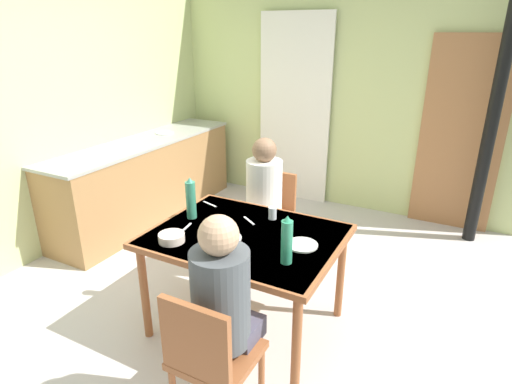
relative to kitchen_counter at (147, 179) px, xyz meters
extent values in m
plane|color=beige|center=(1.67, -1.04, -0.45)|extent=(6.44, 6.44, 0.00)
cube|color=#BFCA85|center=(1.67, 1.43, 0.88)|extent=(4.21, 0.10, 2.65)
cube|color=#BCC688|center=(-0.33, -0.42, 0.88)|extent=(0.10, 3.71, 2.65)
cube|color=#A0693F|center=(3.07, 1.35, 0.55)|extent=(0.80, 0.05, 2.00)
cylinder|color=black|center=(3.31, 1.08, 0.88)|extent=(0.12, 0.12, 2.65)
cube|color=white|center=(1.21, 1.33, 0.66)|extent=(0.90, 0.03, 2.23)
cube|color=#9D7144|center=(0.00, 0.00, -0.02)|extent=(0.60, 2.42, 0.87)
cube|color=#9E9E99|center=(0.00, 0.00, 0.43)|extent=(0.61, 2.47, 0.03)
cylinder|color=#B7B7BC|center=(0.00, 0.36, 0.45)|extent=(0.21, 0.21, 0.01)
cube|color=#95532E|center=(1.93, -1.17, 0.27)|extent=(1.25, 0.98, 0.04)
cube|color=#DD9D94|center=(1.93, -1.17, 0.29)|extent=(1.20, 0.94, 0.00)
cylinder|color=#95532E|center=(1.37, -1.59, -0.10)|extent=(0.06, 0.06, 0.70)
cylinder|color=#95532E|center=(2.49, -1.59, -0.10)|extent=(0.06, 0.06, 0.70)
cylinder|color=#95532E|center=(1.37, -0.75, -0.10)|extent=(0.06, 0.06, 0.70)
cylinder|color=#95532E|center=(2.49, -0.75, -0.10)|extent=(0.06, 0.06, 0.70)
cube|color=#95532E|center=(2.19, -1.94, 0.00)|extent=(0.40, 0.40, 0.04)
cube|color=#95532E|center=(2.19, -2.12, 0.21)|extent=(0.38, 0.04, 0.42)
cylinder|color=#95532E|center=(2.02, -1.77, -0.25)|extent=(0.04, 0.04, 0.41)
cylinder|color=#95532E|center=(2.36, -1.77, -0.25)|extent=(0.04, 0.04, 0.41)
cube|color=#95532E|center=(1.71, -0.40, 0.00)|extent=(0.40, 0.40, 0.04)
cube|color=#95532E|center=(1.71, -0.22, 0.21)|extent=(0.38, 0.04, 0.42)
cylinder|color=#95532E|center=(1.88, -0.57, -0.25)|extent=(0.04, 0.04, 0.41)
cylinder|color=#95532E|center=(1.54, -0.57, -0.25)|extent=(0.04, 0.04, 0.41)
cylinder|color=#95532E|center=(1.88, -0.23, -0.25)|extent=(0.04, 0.04, 0.41)
cylinder|color=#95532E|center=(1.54, -0.23, -0.25)|extent=(0.04, 0.04, 0.41)
cube|color=#4B475A|center=(2.19, -1.78, 0.06)|extent=(0.30, 0.22, 0.12)
cylinder|color=#4C5156|center=(2.19, -1.89, 0.32)|extent=(0.30, 0.30, 0.52)
sphere|color=tan|center=(2.19, -1.89, 0.67)|extent=(0.20, 0.20, 0.20)
cube|color=silver|center=(1.71, -0.56, 0.06)|extent=(0.30, 0.22, 0.12)
cylinder|color=silver|center=(1.71, -0.45, 0.32)|extent=(0.30, 0.30, 0.52)
sphere|color=#846047|center=(1.71, -0.45, 0.67)|extent=(0.20, 0.20, 0.20)
cylinder|color=#319269|center=(2.32, -1.39, 0.43)|extent=(0.07, 0.07, 0.27)
cone|color=#2F926B|center=(2.32, -1.39, 0.58)|extent=(0.05, 0.05, 0.04)
cylinder|color=#348666|center=(1.45, -1.13, 0.43)|extent=(0.07, 0.07, 0.27)
cone|color=#367D67|center=(1.45, -1.13, 0.58)|extent=(0.05, 0.05, 0.04)
cylinder|color=beige|center=(1.56, -1.49, 0.32)|extent=(0.17, 0.17, 0.05)
cylinder|color=white|center=(1.84, -1.30, 0.30)|extent=(0.22, 0.22, 0.01)
cylinder|color=white|center=(2.33, -1.15, 0.30)|extent=(0.20, 0.20, 0.01)
cylinder|color=silver|center=(1.98, -0.87, 0.34)|extent=(0.06, 0.06, 0.09)
cube|color=silver|center=(1.85, -0.98, 0.29)|extent=(0.13, 0.10, 0.00)
cube|color=silver|center=(1.43, -0.86, 0.29)|extent=(0.15, 0.06, 0.00)
cube|color=silver|center=(1.52, -1.29, 0.29)|extent=(0.04, 0.15, 0.00)
camera|label=1|loc=(3.16, -3.37, 1.57)|focal=29.36mm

